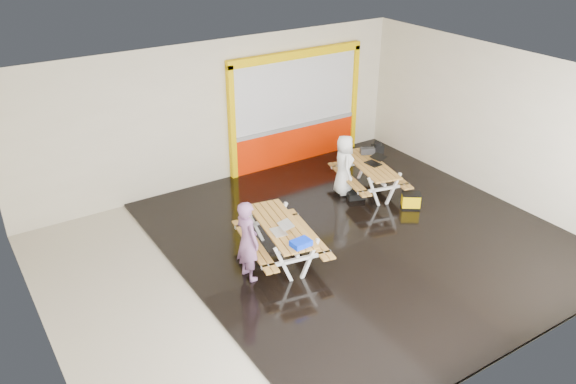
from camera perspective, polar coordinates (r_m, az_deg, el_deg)
room at (r=10.72m, az=2.61°, el=1.74°), size 10.02×8.02×3.52m
deck at (r=12.22m, az=7.25°, el=-4.24°), size 7.50×7.98×0.05m
kiosk at (r=15.00m, az=0.79°, el=8.02°), size 3.88×0.16×3.00m
picnic_table_left at (r=11.06m, az=-0.69°, el=-4.07°), size 1.69×2.21×0.80m
picnic_table_right at (r=13.76m, az=8.04°, el=2.11°), size 1.69×2.16×0.77m
person_left at (r=10.43m, az=-4.02°, el=-4.80°), size 0.42×0.60×1.57m
person_right at (r=13.48m, az=5.55°, el=2.70°), size 0.70×0.82×1.43m
laptop_left at (r=10.71m, az=-0.68°, el=-3.69°), size 0.43×0.39×0.16m
laptop_right at (r=13.70m, az=8.58°, el=3.03°), size 0.44×0.39×0.17m
blue_pouch at (r=10.30m, az=1.29°, el=-5.07°), size 0.37×0.27×0.10m
toolbox at (r=14.19m, az=7.84°, el=4.05°), size 0.38×0.30×0.20m
backpack at (r=14.56m, az=8.80°, el=3.94°), size 0.35×0.30×0.50m
dark_case at (r=13.60m, az=6.69°, el=-0.31°), size 0.47×0.41×0.15m
fluke_bag at (r=13.33m, az=12.03°, el=-0.86°), size 0.50×0.46×0.36m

